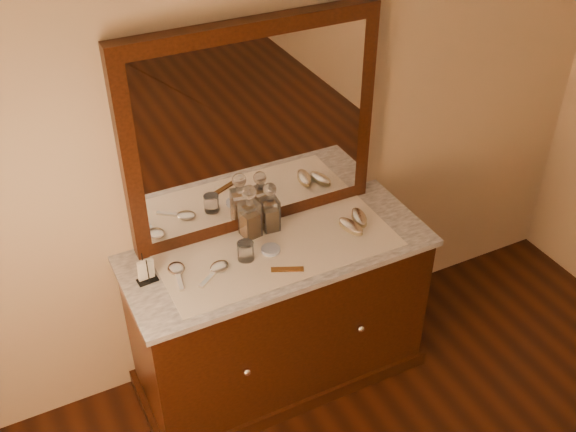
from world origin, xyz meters
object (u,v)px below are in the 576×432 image
Objects in this scene: comb at (287,269)px; hand_mirror_inner at (217,269)px; hand_mirror_outer at (177,271)px; decanter_right at (270,212)px; mirror_frame at (253,130)px; brush_far at (359,218)px; pin_dish at (271,250)px; decanter_left at (250,216)px; dresser_cabinet at (279,317)px; napkin_rack at (146,271)px; brush_near at (351,227)px.

hand_mirror_inner reaches higher than comb.
hand_mirror_inner is at bearing -22.58° from hand_mirror_outer.
decanter_right is 0.39m from hand_mirror_inner.
mirror_frame reaches higher than decanter_right.
hand_mirror_inner is at bearing -177.41° from brush_far.
decanter_left is at bearing 101.47° from pin_dish.
comb reaches higher than dresser_cabinet.
napkin_rack is 0.52× the size of decanter_right.
hand_mirror_outer is (-0.51, -0.11, -0.09)m from decanter_right.
brush_near reaches higher than pin_dish.
brush_far is (1.05, -0.04, -0.03)m from napkin_rack.
decanter_right reaches higher than comb.
napkin_rack is at bearing -162.56° from mirror_frame.
mirror_frame is 0.69m from brush_far.
pin_dish is (-0.04, -0.01, 0.45)m from dresser_cabinet.
hand_mirror_outer is (-0.43, 0.05, 0.00)m from pin_dish.
decanter_left is (-0.07, -0.10, -0.39)m from mirror_frame.
brush_far is (0.41, -0.14, -0.08)m from decanter_right.
dresser_cabinet is 0.59m from brush_near.
decanter_right is (0.03, -0.09, -0.40)m from mirror_frame.
dresser_cabinet is 0.97m from mirror_frame.
napkin_rack is (-0.56, 0.06, 0.04)m from pin_dish.
decanter_right is at bearing 0.86° from decanter_left.
hand_mirror_inner is at bearing -139.18° from mirror_frame.
hand_mirror_outer is at bearing 157.42° from hand_mirror_inner.
hand_mirror_outer is at bearing -157.18° from mirror_frame.
dresser_cabinet is at bearing -178.57° from brush_far.
brush_near is at bearing 41.96° from comb.
brush_far is at bearing 30.77° from brush_near.
decanter_left is (-0.03, 0.15, 0.10)m from pin_dish.
mirror_frame is 0.55m from pin_dish.
napkin_rack is at bearing -176.02° from comb.
dresser_cabinet is 0.55m from hand_mirror_inner.
hand_mirror_outer is (0.13, -0.01, -0.04)m from napkin_rack.
decanter_right reaches higher than brush_near.
mirror_frame is at bearing 142.87° from brush_near.
brush_far is 0.92m from hand_mirror_outer.
hand_mirror_outer reaches higher than dresser_cabinet.
dresser_cabinet is 0.78m from napkin_rack.
decanter_left is 0.10m from decanter_right.
decanter_left is (-0.04, 0.31, 0.10)m from comb.
napkin_rack is at bearing 165.29° from hand_mirror_inner.
brush_near is at bearing -28.68° from decanter_right.
comb is at bearing -160.25° from brush_far.
dresser_cabinet is 0.64m from brush_far.
pin_dish is at bearing -171.96° from dresser_cabinet.
brush_near is (0.37, -0.03, 0.46)m from dresser_cabinet.
dresser_cabinet is 10.57× the size of napkin_rack.
decanter_right reaches higher than pin_dish.
decanter_left is 0.54m from brush_far.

